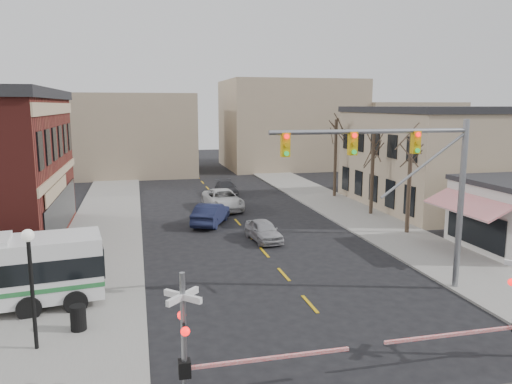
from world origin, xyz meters
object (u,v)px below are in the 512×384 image
(rr_crossing_east, at_px, (511,304))
(pedestrian_far, at_px, (80,259))
(rr_crossing_west, at_px, (199,339))
(pedestrian_near, at_px, (85,278))
(car_c, at_px, (223,199))
(traffic_signal_mast, at_px, (412,171))
(car_d, at_px, (226,188))
(car_a, at_px, (263,230))
(trash_bin, at_px, (78,318))
(street_lamp, at_px, (30,264))
(car_b, at_px, (211,214))

(rr_crossing_east, distance_m, pedestrian_far, 19.62)
(rr_crossing_west, distance_m, pedestrian_far, 13.31)
(pedestrian_near, bearing_deg, car_c, -7.78)
(traffic_signal_mast, xyz_separation_m, pedestrian_near, (-14.38, 2.84, -4.73))
(car_d, distance_m, pedestrian_far, 24.09)
(car_c, xyz_separation_m, pedestrian_near, (-9.37, -17.95, 0.15))
(car_a, distance_m, pedestrian_near, 12.72)
(car_d, bearing_deg, rr_crossing_east, -82.03)
(trash_bin, bearing_deg, pedestrian_near, 91.16)
(car_a, height_order, pedestrian_far, pedestrian_far)
(rr_crossing_east, height_order, trash_bin, rr_crossing_east)
(pedestrian_far, bearing_deg, trash_bin, -105.09)
(traffic_signal_mast, relative_size, car_a, 2.38)
(rr_crossing_west, height_order, street_lamp, street_lamp)
(street_lamp, bearing_deg, car_a, 47.16)
(trash_bin, bearing_deg, rr_crossing_east, -20.60)
(traffic_signal_mast, distance_m, rr_crossing_east, 7.28)
(rr_crossing_east, height_order, pedestrian_far, rr_crossing_east)
(traffic_signal_mast, xyz_separation_m, car_a, (-4.14, 10.39, -5.03))
(rr_crossing_east, distance_m, car_b, 22.97)
(car_d, bearing_deg, car_b, -103.95)
(street_lamp, bearing_deg, rr_crossing_west, -39.80)
(rr_crossing_west, relative_size, pedestrian_near, 3.29)
(car_d, bearing_deg, traffic_signal_mast, -81.16)
(car_b, bearing_deg, rr_crossing_west, 104.83)
(car_d, xyz_separation_m, pedestrian_near, (-10.84, -24.52, 0.31))
(traffic_signal_mast, height_order, car_b, traffic_signal_mast)
(car_a, bearing_deg, pedestrian_far, -164.04)
(pedestrian_near, distance_m, pedestrian_far, 3.33)
(rr_crossing_west, distance_m, pedestrian_near, 10.07)
(trash_bin, bearing_deg, street_lamp, -136.76)
(traffic_signal_mast, bearing_deg, car_a, 111.73)
(trash_bin, xyz_separation_m, pedestrian_near, (-0.07, 3.59, 0.37))
(car_d, bearing_deg, car_c, -101.12)
(car_d, relative_size, pedestrian_far, 2.96)
(rr_crossing_east, bearing_deg, trash_bin, 159.40)
(street_lamp, xyz_separation_m, trash_bin, (1.29, 1.22, -2.62))
(rr_crossing_east, bearing_deg, pedestrian_far, 140.88)
(traffic_signal_mast, xyz_separation_m, rr_crossing_west, (-10.35, -6.33, -3.74))
(pedestrian_near, relative_size, pedestrian_far, 1.10)
(car_a, bearing_deg, trash_bin, -138.00)
(car_a, height_order, pedestrian_near, pedestrian_near)
(street_lamp, height_order, car_c, street_lamp)
(street_lamp, height_order, trash_bin, street_lamp)
(car_b, relative_size, car_c, 0.82)
(car_c, distance_m, pedestrian_near, 20.25)
(street_lamp, bearing_deg, pedestrian_far, 85.19)
(trash_bin, bearing_deg, traffic_signal_mast, 3.01)
(rr_crossing_west, xyz_separation_m, pedestrian_near, (-4.02, 9.17, -1.00))
(street_lamp, bearing_deg, car_d, 67.64)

